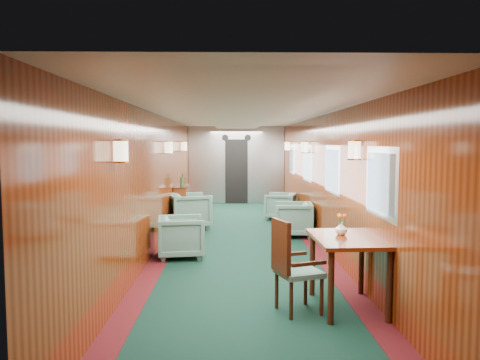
{
  "coord_description": "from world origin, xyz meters",
  "views": [
    {
      "loc": [
        -0.2,
        -8.67,
        1.89
      ],
      "look_at": [
        0.0,
        0.62,
        1.15
      ],
      "focal_mm": 35.0,
      "sensor_mm": 36.0,
      "label": 1
    }
  ],
  "objects": [
    {
      "name": "side_chair",
      "position": [
        0.47,
        -3.61,
        0.57
      ],
      "size": [
        0.59,
        0.6,
        1.05
      ],
      "rotation": [
        0.0,
        0.0,
        0.33
      ],
      "color": "#204C47",
      "rests_on": "ground"
    },
    {
      "name": "armchair_right_far",
      "position": [
        1.05,
        2.81,
        0.33
      ],
      "size": [
        0.88,
        0.87,
        0.65
      ],
      "primitive_type": "imported",
      "rotation": [
        0.0,
        0.0,
        -1.85
      ],
      "color": "#204C47",
      "rests_on": "ground"
    },
    {
      "name": "armchair_right_near",
      "position": [
        1.08,
        0.67,
        0.35
      ],
      "size": [
        0.84,
        0.82,
        0.7
      ],
      "primitive_type": "imported",
      "rotation": [
        0.0,
        0.0,
        -1.67
      ],
      "color": "#204C47",
      "rests_on": "ground"
    },
    {
      "name": "armchair_left_far",
      "position": [
        -1.1,
        1.57,
        0.39
      ],
      "size": [
        1.09,
        1.08,
        0.79
      ],
      "primitive_type": "imported",
      "rotation": [
        0.0,
        0.0,
        1.9
      ],
      "color": "#204C47",
      "rests_on": "ground"
    },
    {
      "name": "room",
      "position": [
        0.0,
        0.0,
        1.63
      ],
      "size": [
        12.0,
        12.1,
        2.4
      ],
      "color": "black",
      "rests_on": "ground"
    },
    {
      "name": "windows_right",
      "position": [
        1.49,
        0.25,
        1.45
      ],
      "size": [
        0.02,
        8.6,
        0.8
      ],
      "color": "silver",
      "rests_on": "ground"
    },
    {
      "name": "wall_sconces",
      "position": [
        0.0,
        0.57,
        1.79
      ],
      "size": [
        2.97,
        7.97,
        0.25
      ],
      "color": "beige",
      "rests_on": "ground"
    },
    {
      "name": "armchair_left_near",
      "position": [
        -1.0,
        -1.03,
        0.34
      ],
      "size": [
        0.85,
        0.83,
        0.69
      ],
      "primitive_type": "imported",
      "rotation": [
        0.0,
        0.0,
        1.71
      ],
      "color": "#204C47",
      "rests_on": "ground"
    },
    {
      "name": "bulkhead",
      "position": [
        0.0,
        5.91,
        1.18
      ],
      "size": [
        2.98,
        0.17,
        2.39
      ],
      "color": "#A5A7AC",
      "rests_on": "ground"
    },
    {
      "name": "credenza",
      "position": [
        -1.34,
        2.35,
        0.45
      ],
      "size": [
        0.31,
        0.99,
        1.16
      ],
      "color": "maroon",
      "rests_on": "ground"
    },
    {
      "name": "dining_table",
      "position": [
        1.14,
        -3.47,
        0.69
      ],
      "size": [
        0.8,
        1.12,
        0.83
      ],
      "rotation": [
        0.0,
        0.0,
        0.03
      ],
      "color": "maroon",
      "rests_on": "ground"
    },
    {
      "name": "flower_vase",
      "position": [
        1.09,
        -3.34,
        0.9
      ],
      "size": [
        0.16,
        0.16,
        0.15
      ],
      "primitive_type": "imported",
      "rotation": [
        0.0,
        0.0,
        0.1
      ],
      "color": "white",
      "rests_on": "dining_table"
    }
  ]
}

